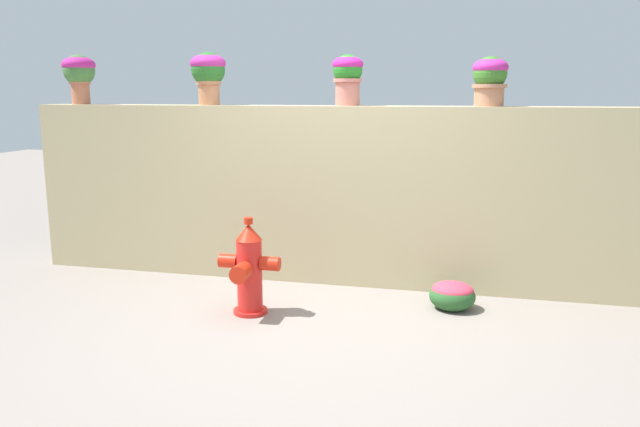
% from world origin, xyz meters
% --- Properties ---
extents(ground_plane, '(24.00, 24.00, 0.00)m').
position_xyz_m(ground_plane, '(0.00, 0.00, 0.00)').
color(ground_plane, gray).
extents(stone_wall, '(5.90, 0.39, 1.60)m').
position_xyz_m(stone_wall, '(0.00, 1.21, 0.80)').
color(stone_wall, tan).
rests_on(stone_wall, ground).
extents(potted_plant_0, '(0.32, 0.32, 0.48)m').
position_xyz_m(potted_plant_0, '(-2.63, 1.23, 1.91)').
color(potted_plant_0, '#B7694B').
rests_on(potted_plant_0, stone_wall).
extents(potted_plant_1, '(0.33, 0.33, 0.48)m').
position_xyz_m(potted_plant_1, '(-1.27, 1.21, 1.91)').
color(potted_plant_1, '#B5724D').
rests_on(potted_plant_1, stone_wall).
extents(potted_plant_2, '(0.27, 0.27, 0.44)m').
position_xyz_m(potted_plant_2, '(0.04, 1.24, 1.87)').
color(potted_plant_2, '#BB6B60').
rests_on(potted_plant_2, stone_wall).
extents(potted_plant_3, '(0.29, 0.29, 0.41)m').
position_xyz_m(potted_plant_3, '(1.25, 1.22, 1.84)').
color(potted_plant_3, '#AA7053').
rests_on(potted_plant_3, stone_wall).
extents(fire_hydrant, '(0.49, 0.39, 0.77)m').
position_xyz_m(fire_hydrant, '(-0.53, 0.16, 0.35)').
color(fire_hydrant, red).
rests_on(fire_hydrant, ground).
extents(flower_bush_left, '(0.37, 0.33, 0.24)m').
position_xyz_m(flower_bush_left, '(1.03, 0.63, 0.12)').
color(flower_bush_left, '#2A5A29').
rests_on(flower_bush_left, ground).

